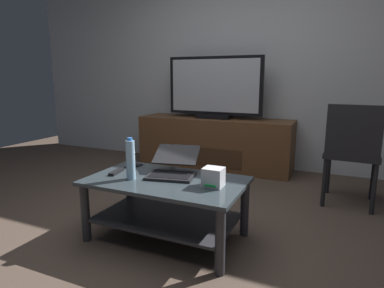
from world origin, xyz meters
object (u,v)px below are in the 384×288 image
water_bottle_near (130,160)px  cell_phone (134,166)px  laptop (173,167)px  tv_remote (116,172)px  television (214,89)px  dining_chair (352,149)px  router_box (213,177)px  media_cabinet (214,143)px  coffee_table (166,198)px

water_bottle_near → cell_phone: size_ratio=2.05×
water_bottle_near → cell_phone: bearing=121.1°
laptop → tv_remote: size_ratio=2.79×
television → dining_chair: bearing=-24.6°
television → dining_chair: size_ratio=1.31×
laptop → router_box: laptop is taller
dining_chair → tv_remote: dining_chair is taller
cell_phone → water_bottle_near: bearing=-48.2°
router_box → tv_remote: 0.75m
media_cabinet → television: television is taller
tv_remote → laptop: bearing=12.1°
laptop → tv_remote: laptop is taller
media_cabinet → water_bottle_near: size_ratio=6.59×
coffee_table → router_box: bearing=-0.6°
television → laptop: television is taller
television → tv_remote: size_ratio=7.35×
coffee_table → media_cabinet: 1.91m
television → water_bottle_near: size_ratio=4.09×
coffee_table → laptop: bearing=92.9°
television → water_bottle_near: television is taller
cell_phone → tv_remote: bearing=-82.8°
media_cabinet → water_bottle_near: bearing=-86.5°
media_cabinet → cell_phone: bearing=-91.5°
laptop → cell_phone: laptop is taller
tv_remote → television: bearing=80.3°
dining_chair → cell_phone: 1.84m
coffee_table → water_bottle_near: water_bottle_near is taller
water_bottle_near → cell_phone: water_bottle_near is taller
router_box → water_bottle_near: size_ratio=0.44×
television → water_bottle_near: 1.99m
router_box → cell_phone: router_box is taller
media_cabinet → television: size_ratio=1.61×
coffee_table → dining_chair: bearing=44.7°
coffee_table → television: size_ratio=0.91×
router_box → television: bearing=110.3°
router_box → cell_phone: bearing=165.7°
tv_remote → cell_phone: bearing=78.6°
television → router_box: size_ratio=9.35×
television → laptop: (0.33, -1.73, -0.49)m
coffee_table → media_cabinet: media_cabinet is taller
water_bottle_near → tv_remote: size_ratio=1.80×
media_cabinet → cell_phone: size_ratio=13.53×
television → water_bottle_near: bearing=-86.5°
laptop → water_bottle_near: bearing=-134.9°
water_bottle_near → dining_chair: bearing=41.9°
laptop → cell_phone: (-0.38, 0.06, -0.05)m
coffee_table → water_bottle_near: (-0.22, -0.09, 0.27)m
coffee_table → television: 2.01m
coffee_table → cell_phone: size_ratio=7.65×
coffee_table → dining_chair: dining_chair is taller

